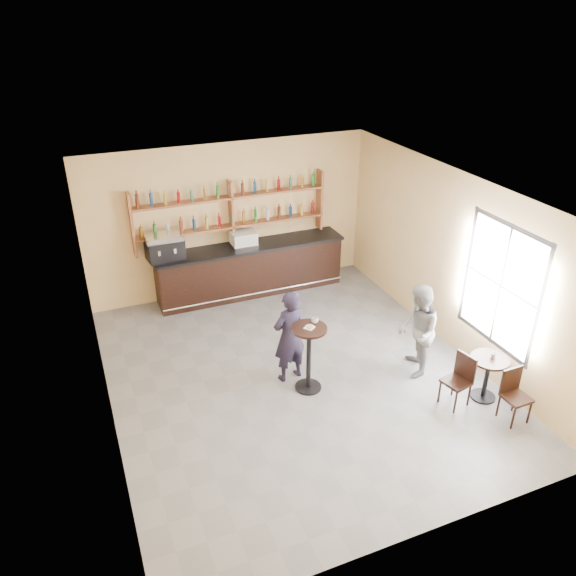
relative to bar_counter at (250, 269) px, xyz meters
name	(u,v)px	position (x,y,z in m)	size (l,w,h in m)	color
floor	(295,375)	(-0.30, -3.15, -0.55)	(7.00, 7.00, 0.00)	slate
ceiling	(296,195)	(-0.30, -3.15, 2.65)	(7.00, 7.00, 0.00)	white
wall_back	(230,219)	(-0.30, 0.35, 1.05)	(7.00, 7.00, 0.00)	#ECC686
wall_front	(425,436)	(-0.30, -6.65, 1.05)	(7.00, 7.00, 0.00)	#ECC686
wall_left	(98,331)	(-3.30, -3.15, 1.05)	(7.00, 7.00, 0.00)	#ECC686
wall_right	(453,262)	(2.70, -3.15, 1.05)	(7.00, 7.00, 0.00)	#ECC686
window_pane	(501,286)	(2.70, -4.35, 1.15)	(2.00, 2.00, 0.00)	white
window_frame	(501,286)	(2.69, -4.35, 1.15)	(0.04, 1.70, 2.10)	black
shelf_unit	(231,212)	(-0.30, 0.22, 1.26)	(4.00, 0.26, 1.40)	brown
liquor_bottles	(231,204)	(-0.30, 0.22, 1.43)	(3.68, 0.10, 1.00)	#8C5919
bar_counter	(250,269)	(0.00, 0.00, 0.00)	(4.07, 0.79, 1.10)	black
espresso_machine	(165,247)	(-1.75, 0.00, 0.80)	(0.71, 0.46, 0.51)	black
pastry_case	(244,239)	(-0.12, 0.00, 0.71)	(0.52, 0.42, 0.31)	silver
pedestal_table	(309,358)	(-0.23, -3.55, 0.03)	(0.56, 0.56, 1.16)	black
napkin	(309,328)	(-0.23, -3.55, 0.61)	(0.15, 0.15, 0.00)	white
donut	(310,327)	(-0.22, -3.56, 0.63)	(0.11, 0.11, 0.04)	#DC8B50
cup_pedestal	(315,320)	(-0.09, -3.45, 0.66)	(0.12, 0.12, 0.09)	white
man_main	(289,336)	(-0.41, -3.16, 0.27)	(0.60, 0.39, 1.64)	black
cafe_table	(486,378)	(2.28, -4.84, -0.17)	(0.59, 0.59, 0.75)	black
cup_cafe	(493,355)	(2.33, -4.84, 0.24)	(0.09, 0.09, 0.08)	white
chair_west	(456,381)	(1.73, -4.79, -0.12)	(0.38, 0.38, 0.87)	black
chair_south	(516,397)	(2.33, -5.44, -0.13)	(0.37, 0.37, 0.85)	black
patron_second	(417,331)	(1.62, -3.82, 0.26)	(0.79, 0.62, 1.63)	gray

